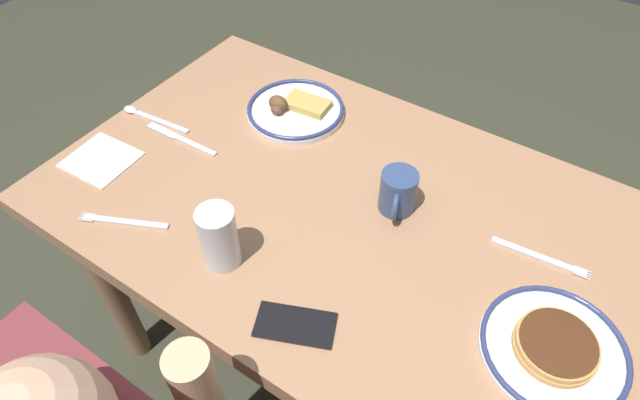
# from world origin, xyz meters

# --- Properties ---
(ground_plane) EXTENTS (6.00, 6.00, 0.00)m
(ground_plane) POSITION_xyz_m (0.00, 0.00, 0.00)
(ground_plane) COLOR #363727
(dining_table) EXTENTS (1.37, 0.82, 0.75)m
(dining_table) POSITION_xyz_m (0.00, 0.00, 0.65)
(dining_table) COLOR #A77854
(dining_table) RESTS_ON ground_plane
(plate_near_main) EXTENTS (0.25, 0.25, 0.05)m
(plate_near_main) POSITION_xyz_m (0.30, -0.20, 0.76)
(plate_near_main) COLOR white
(plate_near_main) RESTS_ON dining_table
(plate_center_pancakes) EXTENTS (0.26, 0.26, 0.04)m
(plate_center_pancakes) POSITION_xyz_m (-0.46, 0.09, 0.77)
(plate_center_pancakes) COLOR white
(plate_center_pancakes) RESTS_ON dining_table
(coffee_mug) EXTENTS (0.08, 0.11, 0.10)m
(coffee_mug) POSITION_xyz_m (-0.07, -0.06, 0.80)
(coffee_mug) COLOR #334772
(coffee_mug) RESTS_ON dining_table
(drinking_glass) EXTENTS (0.07, 0.07, 0.14)m
(drinking_glass) POSITION_xyz_m (0.15, 0.26, 0.81)
(drinking_glass) COLOR silver
(drinking_glass) RESTS_ON dining_table
(cell_phone) EXTENTS (0.16, 0.12, 0.01)m
(cell_phone) POSITION_xyz_m (-0.06, 0.30, 0.75)
(cell_phone) COLOR black
(cell_phone) RESTS_ON dining_table
(paper_napkin) EXTENTS (0.16, 0.15, 0.00)m
(paper_napkin) POSITION_xyz_m (0.58, 0.20, 0.75)
(paper_napkin) COLOR white
(paper_napkin) RESTS_ON dining_table
(fork_near) EXTENTS (0.18, 0.10, 0.01)m
(fork_near) POSITION_xyz_m (0.39, 0.30, 0.75)
(fork_near) COLOR silver
(fork_near) RESTS_ON dining_table
(fork_far) EXTENTS (0.20, 0.04, 0.01)m
(fork_far) POSITION_xyz_m (-0.38, -0.10, 0.75)
(fork_far) COLOR silver
(fork_far) RESTS_ON dining_table
(butter_knife) EXTENTS (0.22, 0.02, 0.01)m
(butter_knife) POSITION_xyz_m (0.47, 0.04, 0.75)
(butter_knife) COLOR silver
(butter_knife) RESTS_ON dining_table
(tea_spoon) EXTENTS (0.20, 0.04, 0.01)m
(tea_spoon) POSITION_xyz_m (0.61, 0.02, 0.75)
(tea_spoon) COLOR silver
(tea_spoon) RESTS_ON dining_table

